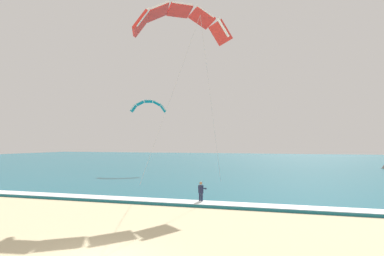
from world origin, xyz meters
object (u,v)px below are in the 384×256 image
Objects in this scene: kitesurfer at (201,192)px; kite_distant at (148,105)px; kite_primary at (181,19)px; surfboard at (201,204)px.

kitesurfer is 0.33× the size of kite_distant.
kite_primary is 3.01× the size of kite_distant.
kite_distant is (-15.48, 24.20, 9.21)m from kitesurfer.
kitesurfer is (0.01, 0.02, 0.91)m from surfboard.
kite_distant reaches higher than surfboard.
kite_distant reaches higher than kitesurfer.
kite_primary is at bearing 129.87° from surfboard.
kite_primary reaches higher than kite_distant.
kite_primary is (-2.80, 3.35, 15.34)m from surfboard.
kite_primary is at bearing -58.73° from kite_distant.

